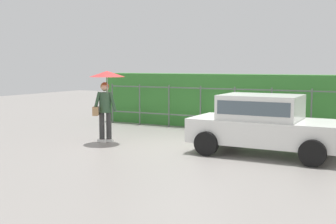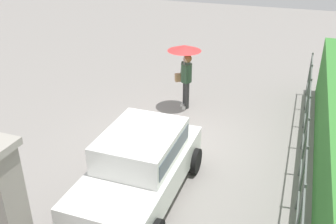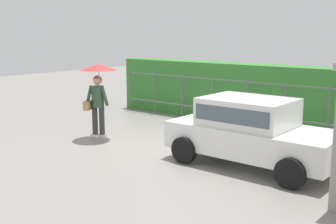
# 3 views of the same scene
# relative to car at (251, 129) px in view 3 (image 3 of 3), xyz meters

# --- Properties ---
(ground_plane) EXTENTS (40.00, 40.00, 0.00)m
(ground_plane) POSITION_rel_car_xyz_m (-2.24, -0.05, -0.80)
(ground_plane) COLOR gray
(car) EXTENTS (3.74, 1.87, 1.48)m
(car) POSITION_rel_car_xyz_m (0.00, 0.00, 0.00)
(car) COLOR white
(car) RESTS_ON ground
(pedestrian) EXTENTS (1.01, 1.01, 2.05)m
(pedestrian) POSITION_rel_car_xyz_m (-4.46, -0.46, 0.69)
(pedestrian) COLOR #333333
(pedestrian) RESTS_ON ground
(fence_section) EXTENTS (9.89, 0.05, 1.50)m
(fence_section) POSITION_rel_car_xyz_m (-1.86, 3.16, 0.02)
(fence_section) COLOR #59605B
(fence_section) RESTS_ON ground
(hedge_row) EXTENTS (10.84, 0.90, 1.90)m
(hedge_row) POSITION_rel_car_xyz_m (-1.86, 3.92, 0.15)
(hedge_row) COLOR #387F33
(hedge_row) RESTS_ON ground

